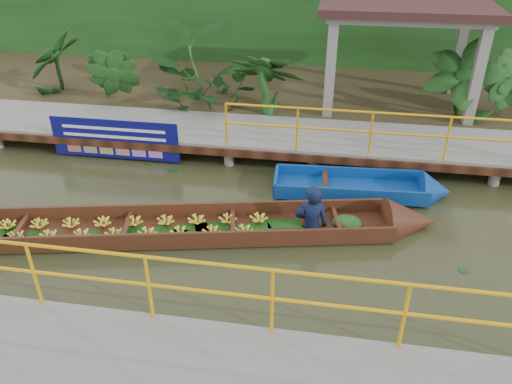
# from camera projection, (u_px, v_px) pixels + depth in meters

# --- Properties ---
(ground) EXTENTS (80.00, 80.00, 0.00)m
(ground) POSITION_uv_depth(u_px,v_px,m) (251.00, 232.00, 9.48)
(ground) COLOR #2E3118
(ground) RESTS_ON ground
(land_strip) EXTENTS (30.00, 8.00, 0.45)m
(land_strip) POSITION_uv_depth(u_px,v_px,m) (291.00, 92.00, 15.75)
(land_strip) COLOR #342C1A
(land_strip) RESTS_ON ground
(far_dock) EXTENTS (16.00, 2.06, 1.66)m
(far_dock) POSITION_uv_depth(u_px,v_px,m) (276.00, 136.00, 12.15)
(far_dock) COLOR slate
(far_dock) RESTS_ON ground
(pavilion) EXTENTS (4.40, 3.00, 3.00)m
(pavilion) POSITION_uv_depth(u_px,v_px,m) (405.00, 17.00, 13.00)
(pavilion) COLOR slate
(pavilion) RESTS_ON ground
(foliage_backdrop) EXTENTS (30.00, 0.80, 4.00)m
(foliage_backdrop) POSITION_uv_depth(u_px,v_px,m) (301.00, 17.00, 16.98)
(foliage_backdrop) COLOR #173C13
(foliage_backdrop) RESTS_ON ground
(vendor_boat) EXTENTS (9.77, 2.96, 2.19)m
(vendor_boat) POSITION_uv_depth(u_px,v_px,m) (197.00, 223.00, 9.32)
(vendor_boat) COLOR #3A1B0F
(vendor_boat) RESTS_ON ground
(moored_blue_boat) EXTENTS (3.76, 1.20, 0.88)m
(moored_blue_boat) POSITION_uv_depth(u_px,v_px,m) (392.00, 189.00, 10.57)
(moored_blue_boat) COLOR navy
(moored_blue_boat) RESTS_ON ground
(blue_banner) EXTENTS (3.14, 0.04, 0.98)m
(blue_banner) POSITION_uv_depth(u_px,v_px,m) (115.00, 139.00, 11.83)
(blue_banner) COLOR #0C0C61
(blue_banner) RESTS_ON ground
(tropical_plants) EXTENTS (14.31, 1.31, 1.64)m
(tropical_plants) POSITION_uv_depth(u_px,v_px,m) (261.00, 80.00, 13.44)
(tropical_plants) COLOR #173C13
(tropical_plants) RESTS_ON ground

